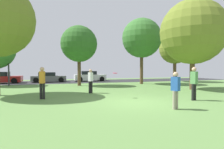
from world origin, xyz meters
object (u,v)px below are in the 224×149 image
parked_car_grey (49,77)px  frisbee_disc (115,73)px  oak_tree_right (193,32)px  street_lamp_post (9,63)px  maple_tree_near (79,44)px  oak_tree_center (175,48)px  person_catcher (91,80)px  person_bystander (194,82)px  person_thrower (176,89)px  parked_car_white (90,76)px  maple_tree_far (142,38)px  parked_car_red (0,78)px  person_walking (42,81)px

parked_car_grey → frisbee_disc: bearing=-74.6°
oak_tree_right → street_lamp_post: (-15.01, 8.46, -2.41)m
maple_tree_near → oak_tree_center: size_ratio=0.93×
person_catcher → person_bystander: person_bystander is taller
parked_car_grey → person_thrower: bearing=-73.4°
oak_tree_right → oak_tree_center: size_ratio=1.13×
oak_tree_right → parked_car_white: oak_tree_right is taller
person_thrower → maple_tree_far: bearing=-42.2°
parked_car_red → maple_tree_far: bearing=-20.6°
maple_tree_near → person_bystander: bearing=-66.0°
person_thrower → parked_car_white: bearing=-21.0°
maple_tree_near → person_thrower: size_ratio=3.84×
maple_tree_far → street_lamp_post: size_ratio=1.63×
maple_tree_far → parked_car_grey: (-10.00, 6.14, -4.52)m
person_thrower → parked_car_red: bearing=10.0°
frisbee_disc → parked_car_red: frisbee_disc is taller
oak_tree_right → parked_car_grey: size_ratio=1.74×
oak_tree_center → person_thrower: oak_tree_center is taller
person_catcher → person_walking: 3.50m
person_thrower → parked_car_red: size_ratio=0.35×
maple_tree_far → frisbee_disc: bearing=-125.8°
street_lamp_post → parked_car_red: bearing=114.6°
person_walking → oak_tree_right: bearing=-65.2°
maple_tree_near → oak_tree_right: bearing=-37.3°
person_walking → frisbee_disc: bearing=-82.3°
oak_tree_center → parked_car_grey: oak_tree_center is taller
person_bystander → street_lamp_post: bearing=30.9°
street_lamp_post → maple_tree_far: bearing=-8.9°
maple_tree_near → person_walking: 8.77m
person_catcher → maple_tree_far: bearing=108.9°
person_thrower → person_catcher: 6.56m
maple_tree_near → person_walking: (-3.08, -7.58, -3.17)m
oak_tree_center → parked_car_red: 21.79m
maple_tree_near → oak_tree_center: (12.72, 1.80, 0.20)m
person_bystander → parked_car_grey: 18.34m
person_catcher → oak_tree_center: bearing=99.9°
maple_tree_far → oak_tree_right: maple_tree_far is taller
person_thrower → street_lamp_post: 16.87m
maple_tree_near → person_catcher: size_ratio=3.61×
person_catcher → parked_car_white: (2.30, 12.20, -0.27)m
person_catcher → frisbee_disc: bearing=0.0°
person_walking → maple_tree_near: bearing=-3.6°
person_catcher → person_bystander: size_ratio=0.93×
street_lamp_post → oak_tree_center: bearing=-1.0°
maple_tree_far → person_walking: size_ratio=4.08×
person_catcher → oak_tree_right: bearing=65.8°
oak_tree_center → parked_car_white: bearing=156.6°
oak_tree_center → parked_car_white: oak_tree_center is taller
parked_car_white → frisbee_disc: bearing=-95.2°
person_thrower → parked_car_white: (-0.08, 18.31, -0.21)m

